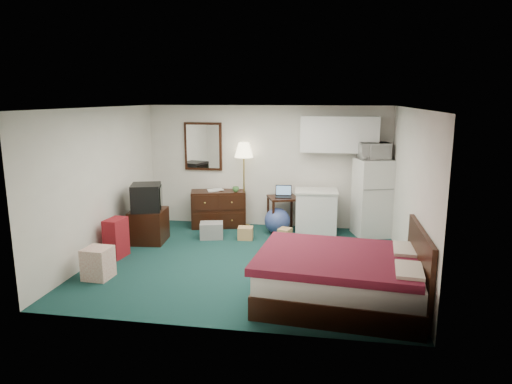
% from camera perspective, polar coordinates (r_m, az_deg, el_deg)
% --- Properties ---
extents(floor, '(5.00, 4.50, 0.01)m').
position_cam_1_polar(floor, '(7.61, -1.11, -8.69)').
color(floor, '#112F32').
rests_on(floor, ground).
extents(ceiling, '(5.00, 4.50, 0.01)m').
position_cam_1_polar(ceiling, '(7.13, -1.19, 10.48)').
color(ceiling, beige).
rests_on(ceiling, walls).
extents(walls, '(5.01, 4.51, 2.50)m').
position_cam_1_polar(walls, '(7.27, -1.15, 0.58)').
color(walls, beige).
rests_on(walls, floor).
extents(mirror, '(0.80, 0.06, 1.00)m').
position_cam_1_polar(mirror, '(9.66, -6.62, 5.69)').
color(mirror, white).
rests_on(mirror, walls).
extents(upper_cabinets, '(1.50, 0.35, 0.70)m').
position_cam_1_polar(upper_cabinets, '(9.11, 10.38, 7.11)').
color(upper_cabinets, white).
rests_on(upper_cabinets, walls).
extents(headboard, '(0.06, 1.56, 1.00)m').
position_cam_1_polar(headboard, '(6.19, 19.72, -8.90)').
color(headboard, black).
rests_on(headboard, walls).
extents(dresser, '(1.21, 0.78, 0.76)m').
position_cam_1_polar(dresser, '(9.56, -4.73, -2.08)').
color(dresser, black).
rests_on(dresser, floor).
extents(floor_lamp, '(0.42, 0.42, 1.76)m').
position_cam_1_polar(floor_lamp, '(9.40, -1.51, 0.85)').
color(floor_lamp, tan).
rests_on(floor_lamp, floor).
extents(desk, '(0.71, 0.71, 0.71)m').
position_cam_1_polar(desk, '(9.21, 3.36, -2.75)').
color(desk, black).
rests_on(desk, floor).
extents(exercise_ball, '(0.57, 0.57, 0.51)m').
position_cam_1_polar(exercise_ball, '(9.08, 2.68, -3.60)').
color(exercise_ball, '#334586').
rests_on(exercise_ball, floor).
extents(kitchen_counter, '(0.81, 0.64, 0.85)m').
position_cam_1_polar(kitchen_counter, '(9.05, 7.50, -2.62)').
color(kitchen_counter, white).
rests_on(kitchen_counter, floor).
extents(fridge, '(0.78, 0.78, 1.50)m').
position_cam_1_polar(fridge, '(9.12, 14.27, -0.68)').
color(fridge, silver).
rests_on(fridge, floor).
extents(bed, '(2.19, 1.78, 0.66)m').
position_cam_1_polar(bed, '(6.16, 10.43, -10.67)').
color(bed, '#4C0D22').
rests_on(bed, floor).
extents(tv_stand, '(0.68, 0.73, 0.61)m').
position_cam_1_polar(tv_stand, '(8.77, -13.25, -4.12)').
color(tv_stand, black).
rests_on(tv_stand, floor).
extents(suitcase, '(0.30, 0.44, 0.67)m').
position_cam_1_polar(suitcase, '(8.07, -17.08, -5.52)').
color(suitcase, '#5C0E10').
rests_on(suitcase, floor).
extents(retail_box, '(0.40, 0.40, 0.47)m').
position_cam_1_polar(retail_box, '(7.27, -19.14, -8.39)').
color(retail_box, white).
rests_on(retail_box, floor).
extents(file_bin, '(0.50, 0.42, 0.31)m').
position_cam_1_polar(file_bin, '(8.83, -5.57, -4.79)').
color(file_bin, gray).
rests_on(file_bin, floor).
extents(cardboard_box_a, '(0.30, 0.26, 0.24)m').
position_cam_1_polar(cardboard_box_a, '(8.73, -1.32, -5.16)').
color(cardboard_box_a, tan).
rests_on(cardboard_box_a, floor).
extents(cardboard_box_b, '(0.28, 0.30, 0.25)m').
position_cam_1_polar(cardboard_box_b, '(8.62, 3.62, -5.36)').
color(cardboard_box_b, tan).
rests_on(cardboard_box_b, floor).
extents(laptop, '(0.35, 0.29, 0.22)m').
position_cam_1_polar(laptop, '(9.06, 3.45, 0.01)').
color(laptop, black).
rests_on(laptop, desk).
extents(crt_tv, '(0.68, 0.71, 0.49)m').
position_cam_1_polar(crt_tv, '(8.61, -13.57, -0.65)').
color(crt_tv, black).
rests_on(crt_tv, tv_stand).
extents(microwave, '(0.63, 0.44, 0.39)m').
position_cam_1_polar(microwave, '(8.99, 14.53, 5.23)').
color(microwave, silver).
rests_on(microwave, fridge).
extents(book_a, '(0.17, 0.08, 0.24)m').
position_cam_1_polar(book_a, '(9.45, -6.09, 0.84)').
color(book_a, tan).
rests_on(book_a, dresser).
extents(book_b, '(0.17, 0.11, 0.24)m').
position_cam_1_polar(book_b, '(9.50, -5.24, 0.90)').
color(book_b, tan).
rests_on(book_b, dresser).
extents(mug, '(0.15, 0.13, 0.14)m').
position_cam_1_polar(mug, '(9.34, -2.55, 0.43)').
color(mug, '#457E3D').
rests_on(mug, dresser).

